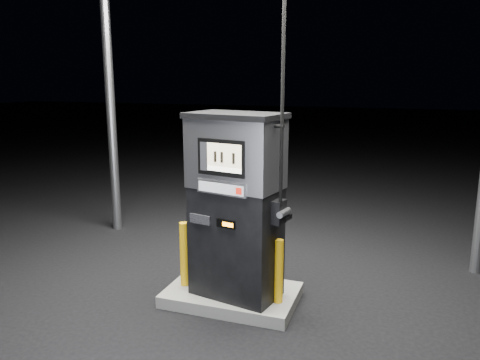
% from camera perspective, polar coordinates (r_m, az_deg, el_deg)
% --- Properties ---
extents(ground, '(80.00, 80.00, 0.00)m').
position_cam_1_polar(ground, '(6.05, -0.97, -14.47)').
color(ground, black).
rests_on(ground, ground).
extents(pump_island, '(1.60, 1.00, 0.15)m').
position_cam_1_polar(pump_island, '(6.02, -0.97, -13.83)').
color(pump_island, slate).
rests_on(pump_island, ground).
extents(fuel_dispenser, '(1.26, 0.85, 4.56)m').
position_cam_1_polar(fuel_dispenser, '(5.48, -0.48, -3.01)').
color(fuel_dispenser, black).
rests_on(fuel_dispenser, pump_island).
extents(bollard_left, '(0.13, 0.13, 0.82)m').
position_cam_1_polar(bollard_left, '(5.99, -6.81, -8.96)').
color(bollard_left, yellow).
rests_on(bollard_left, pump_island).
extents(bollard_right, '(0.12, 0.12, 0.77)m').
position_cam_1_polar(bollard_right, '(5.54, 4.75, -11.04)').
color(bollard_right, yellow).
rests_on(bollard_right, pump_island).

